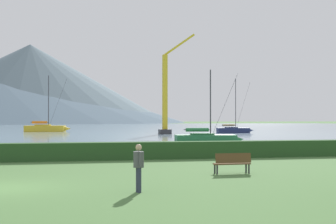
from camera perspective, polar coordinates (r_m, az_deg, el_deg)
The scene contains 9 objects.
harbor_water at distance 154.59m, azimuth -12.94°, elevation -1.84°, with size 320.00×246.00×0.00m, color gray.
hedge_line at distance 28.73m, azimuth -17.10°, elevation -4.81°, with size 80.00×1.20×1.08m, color #284C23.
sailboat_slip_0 at distance 46.30m, azimuth 4.81°, elevation -3.32°, with size 7.09×2.61×7.55m.
sailboat_slip_2 at distance 96.63m, azimuth -15.00°, elevation -1.93°, with size 9.37×4.05×11.51m.
sailboat_slip_5 at distance 85.97m, azimuth 8.17°, elevation -2.20°, with size 6.97×2.67×10.12m.
park_bench_near_path at distance 21.43m, azimuth 8.03°, elevation -6.20°, with size 1.73×0.52×0.95m.
person_standing_walker at distance 15.83m, azimuth -3.68°, elevation -6.47°, with size 0.36×0.57×1.65m.
dock_crane at distance 79.26m, azimuth -0.26°, elevation 1.63°, with size 6.36×2.00×17.62m.
distant_hill_east_ridge at distance 365.89m, azimuth -16.83°, elevation 3.42°, with size 214.99×214.99×60.10m, color slate.
Camera 1 is at (2.54, -17.55, 2.50)m, focal length 48.91 mm.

